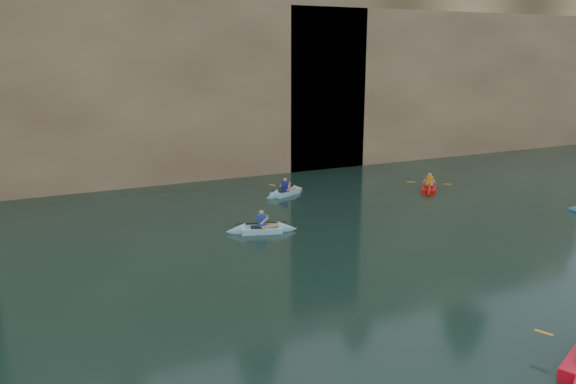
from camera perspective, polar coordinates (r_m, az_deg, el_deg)
name	(u,v)px	position (r m, az deg, el deg)	size (l,w,h in m)	color
cliff	(104,67)	(38.19, -18.16, 11.97)	(70.00, 16.00, 12.00)	tan
cliff_slab_center	(163,76)	(31.27, -12.57, 11.48)	(24.00, 2.40, 11.40)	#A08861
cliff_slab_east	(454,82)	(40.77, 16.54, 10.65)	(26.00, 2.40, 9.84)	#A08861
sea_cave_center	(50,162)	(30.28, -22.99, 2.80)	(3.50, 1.00, 3.20)	black
sea_cave_east	(302,132)	(33.70, 1.43, 6.06)	(5.00, 1.00, 4.50)	black
kayaker_ltblue_near	(262,229)	(22.16, -2.70, -3.77)	(2.92, 2.16, 1.12)	#8ACDE7
kayaker_red_far	(429,188)	(29.72, 14.13, 0.42)	(2.53, 2.78, 1.13)	red
kayaker_ltblue_mid	(285,192)	(27.92, -0.30, -0.02)	(2.82, 1.98, 1.06)	#81BED8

